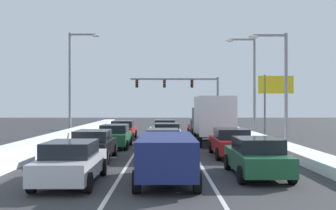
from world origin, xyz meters
TOP-DOWN VIEW (x-y plane):
  - ground_plane at (0.00, 16.25)m, footprint 120.00×120.00m
  - lane_stripe_between_right_lane_and_center_lane at (1.70, 20.31)m, footprint 0.14×44.68m
  - lane_stripe_between_center_lane_and_left_lane at (-1.70, 20.31)m, footprint 0.14×44.68m
  - snow_bank_right_shoulder at (7.00, 20.31)m, footprint 1.48×44.68m
  - snow_bank_left_shoulder at (-7.00, 20.31)m, footprint 1.21×44.68m
  - sedan_green_right_lane_nearest at (3.62, 7.43)m, footprint 2.00×4.50m
  - sedan_red_right_lane_second at (3.60, 13.31)m, footprint 2.00×4.50m
  - box_truck_right_lane_third at (3.42, 20.12)m, footprint 2.53×7.20m
  - sedan_maroon_right_lane_fourth at (3.17, 27.42)m, footprint 2.00×4.50m
  - suv_navy_center_lane_nearest at (0.10, 6.21)m, footprint 2.16×4.90m
  - sedan_gray_center_lane_second at (-0.06, 12.97)m, footprint 2.00×4.50m
  - sedan_tan_center_lane_third at (0.19, 19.27)m, footprint 2.00×4.50m
  - sedan_white_center_lane_fourth at (0.04, 25.48)m, footprint 2.00×4.50m
  - sedan_silver_left_lane_nearest at (-3.28, 6.09)m, footprint 2.00×4.50m
  - sedan_black_left_lane_second at (-3.58, 11.98)m, footprint 2.00×4.50m
  - sedan_green_left_lane_third at (-3.21, 17.68)m, footprint 2.00×4.50m
  - sedan_red_left_lane_fourth at (-3.34, 23.88)m, footprint 2.00×4.50m
  - traffic_light_gantry at (2.77, 40.61)m, footprint 10.94×0.47m
  - street_lamp_right_near at (7.75, 18.28)m, footprint 2.66×0.36m
  - street_lamp_right_mid at (7.54, 26.40)m, footprint 2.66×0.36m
  - street_lamp_left_mid at (-7.66, 25.45)m, footprint 2.66×0.36m
  - roadside_sign_right at (10.09, 27.56)m, footprint 3.20×0.16m

SIDE VIEW (x-z plane):
  - ground_plane at x=0.00m, z-range 0.00..0.00m
  - lane_stripe_between_right_lane_and_center_lane at x=1.70m, z-range 0.00..0.01m
  - lane_stripe_between_center_lane_and_left_lane at x=-1.70m, z-range 0.00..0.01m
  - snow_bank_right_shoulder at x=7.00m, z-range 0.00..0.48m
  - snow_bank_left_shoulder at x=-7.00m, z-range 0.00..0.89m
  - sedan_green_right_lane_nearest at x=3.62m, z-range 0.01..1.52m
  - sedan_red_right_lane_second at x=3.60m, z-range 0.01..1.52m
  - sedan_maroon_right_lane_fourth at x=3.17m, z-range 0.01..1.52m
  - sedan_gray_center_lane_second at x=-0.06m, z-range 0.01..1.52m
  - sedan_tan_center_lane_third at x=0.19m, z-range 0.01..1.52m
  - sedan_white_center_lane_fourth at x=0.04m, z-range 0.01..1.52m
  - sedan_silver_left_lane_nearest at x=-3.28m, z-range 0.01..1.52m
  - sedan_black_left_lane_second at x=-3.58m, z-range 0.01..1.52m
  - sedan_green_left_lane_third at x=-3.21m, z-range 0.01..1.52m
  - sedan_red_left_lane_fourth at x=-3.34m, z-range 0.01..1.52m
  - suv_navy_center_lane_nearest at x=0.10m, z-range 0.18..1.85m
  - box_truck_right_lane_third at x=3.42m, z-range 0.22..3.58m
  - roadside_sign_right at x=10.09m, z-range 1.27..6.77m
  - street_lamp_right_near at x=7.75m, z-range 0.79..8.36m
  - traffic_light_gantry at x=2.77m, z-range 1.64..7.84m
  - street_lamp_right_mid at x=7.54m, z-range 0.82..9.46m
  - street_lamp_left_mid at x=-7.66m, z-range 0.82..9.71m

